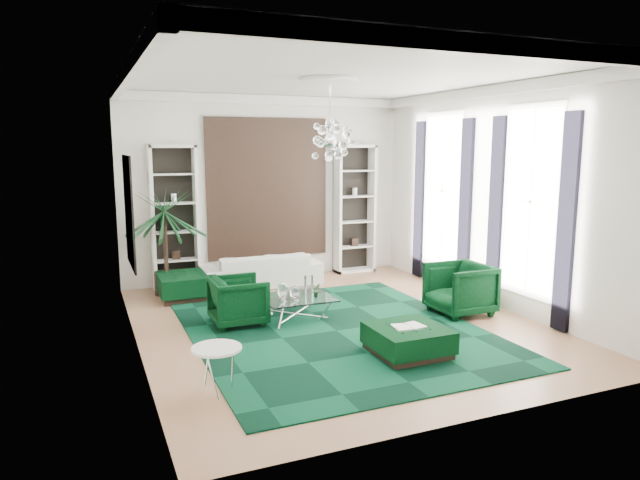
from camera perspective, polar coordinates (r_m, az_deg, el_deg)
name	(u,v)px	position (r m, az deg, el deg)	size (l,w,h in m)	color
floor	(336,324)	(9.14, 1.59, -8.37)	(6.00, 7.00, 0.02)	tan
ceiling	(337,75)	(8.76, 1.71, 16.16)	(6.00, 7.00, 0.02)	white
wall_back	(267,188)	(12.02, -5.33, 5.17)	(6.00, 0.02, 3.80)	silver
wall_front	(486,237)	(5.76, 16.26, 0.25)	(6.00, 0.02, 3.80)	silver
wall_left	(130,213)	(7.99, -18.43, 2.61)	(0.02, 7.00, 3.80)	silver
wall_right	(494,197)	(10.36, 17.03, 4.13)	(0.02, 7.00, 3.80)	silver
crown_molding	(337,83)	(8.75, 1.71, 15.44)	(6.00, 7.00, 0.18)	white
ceiling_medallion	(329,80)	(9.03, 0.89, 15.70)	(0.90, 0.90, 0.05)	white
tapestry	(268,188)	(11.97, -5.26, 5.15)	(2.50, 0.06, 2.80)	black
shelving_left	(174,218)	(11.43, -14.35, 2.18)	(0.90, 0.38, 2.80)	white
shelving_right	(355,209)	(12.60, 3.48, 3.11)	(0.90, 0.38, 2.80)	white
painting	(130,212)	(8.59, -18.47, 2.71)	(0.04, 1.30, 1.60)	black
window_near	(531,202)	(9.67, 20.34, 3.61)	(0.03, 1.10, 2.90)	white
curtain_near_a	(567,224)	(9.13, 23.43, 1.52)	(0.07, 0.30, 3.25)	black
curtain_near_b	(496,212)	(10.25, 17.15, 2.67)	(0.07, 0.30, 3.25)	black
window_far	(443,191)	(11.53, 12.18, 4.82)	(0.03, 1.10, 2.90)	white
curtain_far_a	(465,207)	(10.91, 14.33, 3.17)	(0.07, 0.30, 3.25)	black
curtain_far_b	(419,200)	(12.18, 9.90, 3.95)	(0.07, 0.30, 3.25)	black
rug	(336,331)	(8.72, 1.65, -9.11)	(4.20, 5.00, 0.02)	black
sofa	(261,270)	(11.38, -5.92, -3.02)	(2.33, 0.91, 0.68)	silver
armchair_left	(238,301)	(9.06, -8.16, -6.05)	(0.81, 0.84, 0.76)	black
armchair_right	(460,289)	(9.79, 13.82, -4.78)	(0.91, 0.94, 0.85)	black
coffee_table	(295,307)	(9.33, -2.49, -6.70)	(1.11, 1.11, 0.38)	white
ottoman_side	(187,286)	(10.83, -13.18, -4.50)	(1.00, 1.00, 0.45)	black
ottoman_front	(408,341)	(7.86, 8.78, -9.93)	(0.96, 0.96, 0.38)	black
book	(408,326)	(7.79, 8.82, -8.49)	(0.43, 0.29, 0.03)	white
side_table	(217,371)	(6.68, -10.23, -12.80)	(0.56, 0.56, 0.54)	white
palm	(165,227)	(10.99, -15.27, 1.26)	(1.61, 1.61, 2.57)	#164724
chandelier	(330,141)	(9.22, 1.00, 9.85)	(0.87, 0.87, 0.78)	white
table_plant	(316,290)	(9.14, -0.36, -5.06)	(0.13, 0.10, 0.23)	#164724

